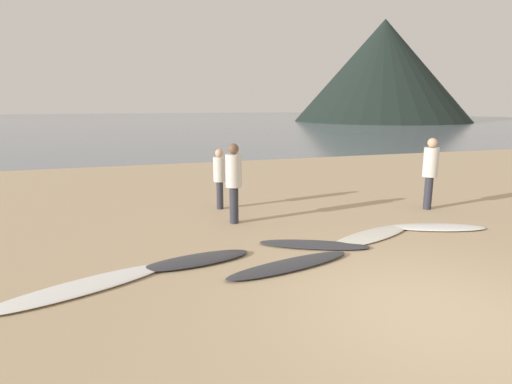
# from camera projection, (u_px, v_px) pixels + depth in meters

# --- Properties ---
(ground_plane) EXTENTS (120.00, 120.00, 0.20)m
(ground_plane) POSITION_uv_depth(u_px,v_px,m) (233.00, 184.00, 14.72)
(ground_plane) COLOR tan
(ground_plane) RESTS_ON ground
(ocean_water) EXTENTS (140.00, 100.00, 0.01)m
(ocean_water) POSITION_uv_depth(u_px,v_px,m) (143.00, 121.00, 65.84)
(ocean_water) COLOR slate
(ocean_water) RESTS_ON ground
(headland_hill) EXTENTS (25.80, 25.80, 14.71)m
(headland_hill) POSITION_uv_depth(u_px,v_px,m) (383.00, 71.00, 62.33)
(headland_hill) COLOR black
(headland_hill) RESTS_ON ground
(surfboard_0) EXTENTS (2.70, 1.58, 0.08)m
(surfboard_0) POSITION_uv_depth(u_px,v_px,m) (83.00, 287.00, 6.12)
(surfboard_0) COLOR white
(surfboard_0) RESTS_ON ground
(surfboard_1) EXTENTS (1.97, 0.87, 0.09)m
(surfboard_1) POSITION_uv_depth(u_px,v_px,m) (197.00, 260.00, 7.15)
(surfboard_1) COLOR #333338
(surfboard_1) RESTS_ON ground
(surfboard_2) EXTENTS (2.43, 0.98, 0.09)m
(surfboard_2) POSITION_uv_depth(u_px,v_px,m) (290.00, 265.00, 6.93)
(surfboard_2) COLOR #333338
(surfboard_2) RESTS_ON ground
(surfboard_3) EXTENTS (2.10, 1.38, 0.07)m
(surfboard_3) POSITION_uv_depth(u_px,v_px,m) (314.00, 245.00, 7.96)
(surfboard_3) COLOR #333338
(surfboard_3) RESTS_ON ground
(surfboard_4) EXTENTS (2.41, 1.39, 0.07)m
(surfboard_4) POSITION_uv_depth(u_px,v_px,m) (371.00, 236.00, 8.50)
(surfboard_4) COLOR silver
(surfboard_4) RESTS_ON ground
(surfboard_5) EXTENTS (2.12, 1.23, 0.07)m
(surfboard_5) POSITION_uv_depth(u_px,v_px,m) (437.00, 227.00, 9.07)
(surfboard_5) COLOR white
(surfboard_5) RESTS_ON ground
(person_0) EXTENTS (0.36, 0.36, 1.80)m
(person_0) POSITION_uv_depth(u_px,v_px,m) (234.00, 177.00, 9.30)
(person_0) COLOR #2D2D38
(person_0) RESTS_ON ground
(person_1) EXTENTS (0.37, 0.37, 1.82)m
(person_1) POSITION_uv_depth(u_px,v_px,m) (430.00, 168.00, 10.56)
(person_1) COLOR #2D2D38
(person_1) RESTS_ON ground
(person_2) EXTENTS (0.31, 0.31, 1.55)m
(person_2) POSITION_uv_depth(u_px,v_px,m) (220.00, 174.00, 10.62)
(person_2) COLOR #2D2D38
(person_2) RESTS_ON ground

